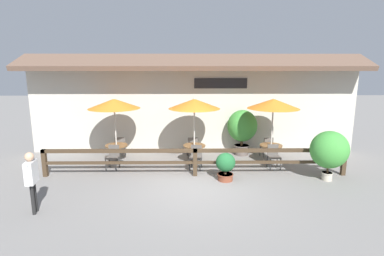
{
  "coord_description": "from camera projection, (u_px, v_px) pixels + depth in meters",
  "views": [
    {
      "loc": [
        -0.23,
        -8.74,
        3.71
      ],
      "look_at": [
        -0.1,
        1.48,
        1.59
      ],
      "focal_mm": 28.0,
      "sensor_mm": 36.0,
      "label": 1
    }
  ],
  "objects": [
    {
      "name": "patio_umbrella_middle",
      "position": [
        194.0,
        104.0,
        11.27
      ],
      "size": [
        1.96,
        1.96,
        2.54
      ],
      "color": "#B7B2A8",
      "rests_on": "ground"
    },
    {
      "name": "potted_plant_small_flowering",
      "position": [
        242.0,
        128.0,
        12.57
      ],
      "size": [
        1.25,
        1.12,
        1.92
      ],
      "color": "#564C47",
      "rests_on": "ground"
    },
    {
      "name": "chair_near_streetside",
      "position": [
        113.0,
        156.0,
        10.97
      ],
      "size": [
        0.46,
        0.46,
        0.87
      ],
      "rotation": [
        0.0,
        0.0,
        -0.11
      ],
      "color": "#514C47",
      "rests_on": "ground"
    },
    {
      "name": "chair_far_wallside",
      "position": [
        267.0,
        146.0,
        12.3
      ],
      "size": [
        0.48,
        0.48,
        0.87
      ],
      "rotation": [
        0.0,
        0.0,
        3.29
      ],
      "color": "#514C47",
      "rests_on": "ground"
    },
    {
      "name": "patio_umbrella_near",
      "position": [
        114.0,
        104.0,
        11.3
      ],
      "size": [
        1.96,
        1.96,
        2.54
      ],
      "color": "#B7B2A8",
      "rests_on": "ground"
    },
    {
      "name": "pedestrian",
      "position": [
        31.0,
        175.0,
        7.5
      ],
      "size": [
        0.26,
        0.57,
        1.62
      ],
      "rotation": [
        0.0,
        0.0,
        1.71
      ],
      "color": "black",
      "rests_on": "ground"
    },
    {
      "name": "chair_middle_streetside",
      "position": [
        196.0,
        156.0,
        10.95
      ],
      "size": [
        0.49,
        0.49,
        0.87
      ],
      "rotation": [
        0.0,
        0.0,
        -0.18
      ],
      "color": "#514C47",
      "rests_on": "ground"
    },
    {
      "name": "patio_umbrella_far",
      "position": [
        273.0,
        104.0,
        11.3
      ],
      "size": [
        1.96,
        1.96,
        2.54
      ],
      "color": "#B7B2A8",
      "rests_on": "ground"
    },
    {
      "name": "potted_plant_broad_leaf",
      "position": [
        226.0,
        165.0,
        9.81
      ],
      "size": [
        0.64,
        0.58,
        0.94
      ],
      "color": "brown",
      "rests_on": "ground"
    },
    {
      "name": "chair_far_streetside",
      "position": [
        274.0,
        155.0,
        11.04
      ],
      "size": [
        0.44,
        0.44,
        0.87
      ],
      "rotation": [
        0.0,
        0.0,
        0.04
      ],
      "color": "#514C47",
      "rests_on": "ground"
    },
    {
      "name": "chair_near_wallside",
      "position": [
        120.0,
        146.0,
        12.38
      ],
      "size": [
        0.48,
        0.48,
        0.87
      ],
      "rotation": [
        0.0,
        0.0,
        3.31
      ],
      "color": "#514C47",
      "rests_on": "ground"
    },
    {
      "name": "building_facade",
      "position": [
        194.0,
        103.0,
        12.89
      ],
      "size": [
        14.28,
        1.49,
        4.23
      ],
      "color": "#BCB7A8",
      "rests_on": "ground"
    },
    {
      "name": "dining_table_middle",
      "position": [
        194.0,
        149.0,
        11.63
      ],
      "size": [
        0.86,
        0.86,
        0.71
      ],
      "color": "brown",
      "rests_on": "ground"
    },
    {
      "name": "chair_middle_wallside",
      "position": [
        192.0,
        146.0,
        12.33
      ],
      "size": [
        0.46,
        0.46,
        0.87
      ],
      "rotation": [
        0.0,
        0.0,
        3.25
      ],
      "color": "#514C47",
      "rests_on": "ground"
    },
    {
      "name": "potted_plant_corner_fern",
      "position": [
        329.0,
        150.0,
        9.73
      ],
      "size": [
        1.23,
        1.11,
        1.66
      ],
      "color": "#B7AD99",
      "rests_on": "ground"
    },
    {
      "name": "ground_plane",
      "position": [
        196.0,
        188.0,
        9.31
      ],
      "size": [
        60.0,
        60.0,
        0.0
      ],
      "primitive_type": "plane",
      "color": "slate"
    },
    {
      "name": "dining_table_far",
      "position": [
        271.0,
        148.0,
        11.65
      ],
      "size": [
        0.86,
        0.86,
        0.71
      ],
      "color": "brown",
      "rests_on": "ground"
    },
    {
      "name": "patio_railing",
      "position": [
        195.0,
        156.0,
        10.2
      ],
      "size": [
        10.4,
        0.14,
        0.95
      ],
      "color": "#3D2D1E",
      "rests_on": "ground"
    },
    {
      "name": "dining_table_near",
      "position": [
        117.0,
        148.0,
        11.66
      ],
      "size": [
        0.86,
        0.86,
        0.71
      ],
      "color": "brown",
      "rests_on": "ground"
    }
  ]
}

